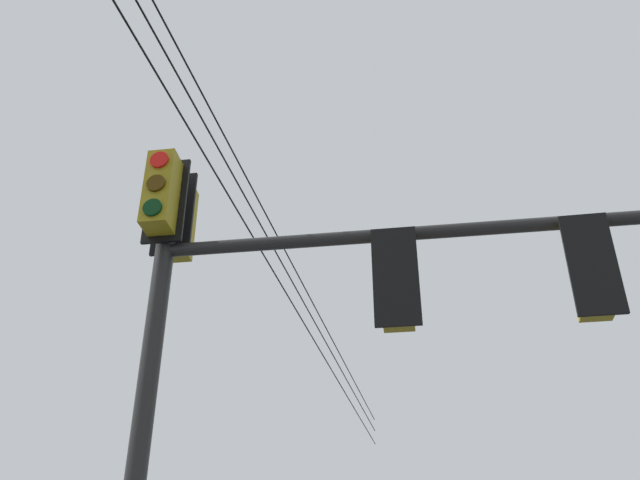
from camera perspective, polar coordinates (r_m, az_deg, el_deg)
name	(u,v)px	position (r m, az deg, el deg)	size (l,w,h in m)	color
signal_mast_assembly	(291,307)	(6.81, -2.39, -5.49)	(2.36, 6.26, 6.44)	black
overhead_wire_span	(222,157)	(9.75, -8.06, 6.78)	(28.07, 10.68, 0.88)	black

